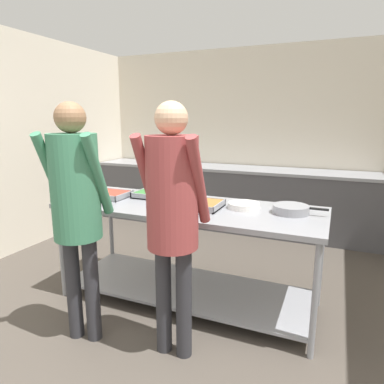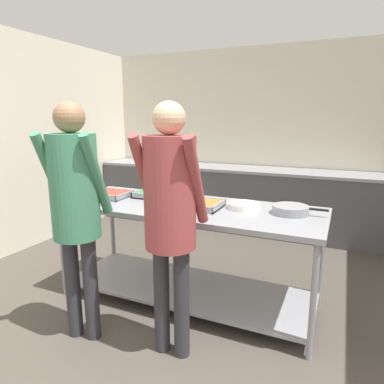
{
  "view_description": "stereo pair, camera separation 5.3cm",
  "coord_description": "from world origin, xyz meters",
  "px_view_note": "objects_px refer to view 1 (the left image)",
  "views": [
    {
      "loc": [
        1.14,
        -1.19,
        1.64
      ],
      "look_at": [
        -0.02,
        1.52,
        0.99
      ],
      "focal_mm": 32.0,
      "sensor_mm": 36.0,
      "label": 1
    },
    {
      "loc": [
        1.19,
        -1.17,
        1.64
      ],
      "look_at": [
        -0.02,
        1.52,
        0.99
      ],
      "focal_mm": 32.0,
      "sensor_mm": 36.0,
      "label": 2
    }
  ],
  "objects_px": {
    "sauce_pan": "(291,209)",
    "water_bottle": "(173,155)",
    "guest_serving_left": "(172,205)",
    "guest_serving_right": "(76,198)",
    "serving_tray_roast": "(196,204)",
    "serving_tray_greens": "(159,195)",
    "plate_stack": "(244,206)",
    "serving_tray_vegetables": "(106,194)"
  },
  "relations": [
    {
      "from": "serving_tray_vegetables",
      "to": "serving_tray_greens",
      "type": "bearing_deg",
      "value": 21.36
    },
    {
      "from": "sauce_pan",
      "to": "water_bottle",
      "type": "height_order",
      "value": "water_bottle"
    },
    {
      "from": "serving_tray_vegetables",
      "to": "guest_serving_left",
      "type": "bearing_deg",
      "value": -33.11
    },
    {
      "from": "serving_tray_roast",
      "to": "serving_tray_vegetables",
      "type": "bearing_deg",
      "value": 179.45
    },
    {
      "from": "serving_tray_vegetables",
      "to": "guest_serving_left",
      "type": "height_order",
      "value": "guest_serving_left"
    },
    {
      "from": "serving_tray_greens",
      "to": "plate_stack",
      "type": "relative_size",
      "value": 1.64
    },
    {
      "from": "serving_tray_vegetables",
      "to": "serving_tray_greens",
      "type": "distance_m",
      "value": 0.51
    },
    {
      "from": "sauce_pan",
      "to": "water_bottle",
      "type": "relative_size",
      "value": 1.36
    },
    {
      "from": "sauce_pan",
      "to": "guest_serving_right",
      "type": "distance_m",
      "value": 1.63
    },
    {
      "from": "serving_tray_greens",
      "to": "sauce_pan",
      "type": "bearing_deg",
      "value": -3.64
    },
    {
      "from": "serving_tray_roast",
      "to": "guest_serving_right",
      "type": "relative_size",
      "value": 0.24
    },
    {
      "from": "guest_serving_left",
      "to": "plate_stack",
      "type": "bearing_deg",
      "value": 71.17
    },
    {
      "from": "serving_tray_vegetables",
      "to": "serving_tray_roast",
      "type": "xyz_separation_m",
      "value": [
        0.94,
        -0.01,
        0.0
      ]
    },
    {
      "from": "serving_tray_roast",
      "to": "guest_serving_right",
      "type": "bearing_deg",
      "value": -126.87
    },
    {
      "from": "guest_serving_left",
      "to": "guest_serving_right",
      "type": "bearing_deg",
      "value": -171.22
    },
    {
      "from": "plate_stack",
      "to": "sauce_pan",
      "type": "bearing_deg",
      "value": -0.62
    },
    {
      "from": "serving_tray_roast",
      "to": "water_bottle",
      "type": "relative_size",
      "value": 1.35
    },
    {
      "from": "serving_tray_vegetables",
      "to": "serving_tray_roast",
      "type": "relative_size",
      "value": 1.02
    },
    {
      "from": "guest_serving_left",
      "to": "sauce_pan",
      "type": "bearing_deg",
      "value": 50.34
    },
    {
      "from": "serving_tray_vegetables",
      "to": "plate_stack",
      "type": "height_order",
      "value": "serving_tray_vegetables"
    },
    {
      "from": "serving_tray_vegetables",
      "to": "sauce_pan",
      "type": "distance_m",
      "value": 1.71
    },
    {
      "from": "serving_tray_greens",
      "to": "serving_tray_roast",
      "type": "bearing_deg",
      "value": -22.49
    },
    {
      "from": "serving_tray_greens",
      "to": "sauce_pan",
      "type": "xyz_separation_m",
      "value": [
        1.23,
        -0.08,
        0.01
      ]
    },
    {
      "from": "plate_stack",
      "to": "guest_serving_left",
      "type": "bearing_deg",
      "value": -108.83
    },
    {
      "from": "serving_tray_roast",
      "to": "sauce_pan",
      "type": "distance_m",
      "value": 0.77
    },
    {
      "from": "serving_tray_greens",
      "to": "sauce_pan",
      "type": "relative_size",
      "value": 1.05
    },
    {
      "from": "serving_tray_greens",
      "to": "guest_serving_left",
      "type": "height_order",
      "value": "guest_serving_left"
    },
    {
      "from": "serving_tray_greens",
      "to": "guest_serving_right",
      "type": "height_order",
      "value": "guest_serving_right"
    },
    {
      "from": "plate_stack",
      "to": "serving_tray_vegetables",
      "type": "bearing_deg",
      "value": -175.23
    },
    {
      "from": "guest_serving_left",
      "to": "serving_tray_vegetables",
      "type": "bearing_deg",
      "value": 146.89
    },
    {
      "from": "serving_tray_vegetables",
      "to": "sauce_pan",
      "type": "bearing_deg",
      "value": 3.56
    },
    {
      "from": "serving_tray_vegetables",
      "to": "water_bottle",
      "type": "relative_size",
      "value": 1.38
    },
    {
      "from": "sauce_pan",
      "to": "serving_tray_roast",
      "type": "bearing_deg",
      "value": -171.45
    },
    {
      "from": "water_bottle",
      "to": "sauce_pan",
      "type": "bearing_deg",
      "value": -45.43
    },
    {
      "from": "serving_tray_greens",
      "to": "guest_serving_left",
      "type": "relative_size",
      "value": 0.26
    },
    {
      "from": "serving_tray_greens",
      "to": "water_bottle",
      "type": "xyz_separation_m",
      "value": [
        -0.86,
        2.04,
        0.15
      ]
    },
    {
      "from": "water_bottle",
      "to": "serving_tray_roast",
      "type": "bearing_deg",
      "value": -59.36
    },
    {
      "from": "sauce_pan",
      "to": "serving_tray_vegetables",
      "type": "bearing_deg",
      "value": -176.44
    },
    {
      "from": "serving_tray_roast",
      "to": "guest_serving_right",
      "type": "distance_m",
      "value": 0.99
    },
    {
      "from": "serving_tray_vegetables",
      "to": "water_bottle",
      "type": "distance_m",
      "value": 2.26
    },
    {
      "from": "serving_tray_greens",
      "to": "guest_serving_right",
      "type": "xyz_separation_m",
      "value": [
        -0.12,
        -0.98,
        0.17
      ]
    },
    {
      "from": "guest_serving_right",
      "to": "plate_stack",
      "type": "bearing_deg",
      "value": 42.97
    }
  ]
}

